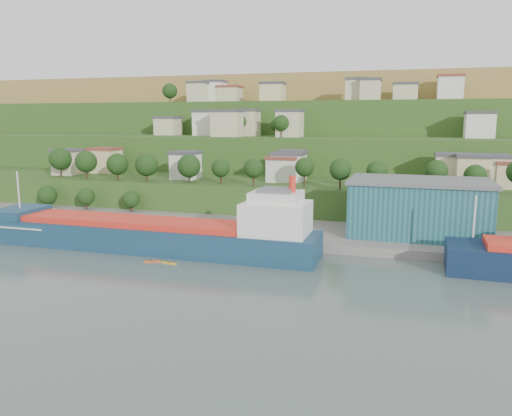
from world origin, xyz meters
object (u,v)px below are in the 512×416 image
at_px(warehouse, 419,207).
at_px(cargo_ship_near, 158,236).
at_px(caravan, 42,214).
at_px(kayak_orange, 152,261).

bearing_deg(warehouse, cargo_ship_near, -156.32).
relative_size(caravan, kayak_orange, 1.82).
relative_size(warehouse, caravan, 5.24).
height_order(cargo_ship_near, caravan, cargo_ship_near).
distance_m(caravan, kayak_orange, 53.29).
bearing_deg(cargo_ship_near, caravan, 159.80).
relative_size(cargo_ship_near, caravan, 12.60).
height_order(cargo_ship_near, warehouse, cargo_ship_near).
distance_m(cargo_ship_near, warehouse, 58.93).
bearing_deg(kayak_orange, warehouse, 8.78).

